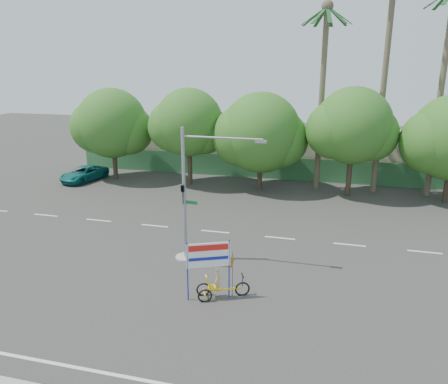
# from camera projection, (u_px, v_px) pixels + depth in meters

# --- Properties ---
(ground) EXTENTS (120.00, 120.00, 0.00)m
(ground) POSITION_uv_depth(u_px,v_px,m) (210.00, 303.00, 18.99)
(ground) COLOR #33302D
(ground) RESTS_ON ground
(fence) EXTENTS (38.00, 0.08, 2.00)m
(fence) POSITION_uv_depth(u_px,v_px,m) (278.00, 168.00, 38.64)
(fence) COLOR #336B3D
(fence) RESTS_ON ground
(building_left) EXTENTS (12.00, 8.00, 4.00)m
(building_left) POSITION_uv_depth(u_px,v_px,m) (187.00, 143.00, 44.93)
(building_left) COLOR #C3B39B
(building_left) RESTS_ON ground
(building_right) EXTENTS (14.00, 8.00, 3.60)m
(building_right) POSITION_uv_depth(u_px,v_px,m) (370.00, 154.00, 40.67)
(building_right) COLOR #C3B39B
(building_right) RESTS_ON ground
(tree_far_left) EXTENTS (7.14, 6.00, 7.96)m
(tree_far_left) POSITION_uv_depth(u_px,v_px,m) (112.00, 125.00, 37.69)
(tree_far_left) COLOR #473828
(tree_far_left) RESTS_ON ground
(tree_left) EXTENTS (6.66, 5.60, 8.07)m
(tree_left) POSITION_uv_depth(u_px,v_px,m) (188.00, 125.00, 35.92)
(tree_left) COLOR #473828
(tree_left) RESTS_ON ground
(tree_center) EXTENTS (7.62, 6.40, 7.85)m
(tree_center) POSITION_uv_depth(u_px,v_px,m) (260.00, 135.00, 34.66)
(tree_center) COLOR #473828
(tree_center) RESTS_ON ground
(tree_right) EXTENTS (6.90, 5.80, 8.36)m
(tree_right) POSITION_uv_depth(u_px,v_px,m) (352.00, 129.00, 32.75)
(tree_right) COLOR #473828
(tree_right) RESTS_ON ground
(palm_tall) EXTENTS (3.73, 3.79, 17.45)m
(palm_tall) POSITION_uv_depth(u_px,v_px,m) (387.00, 56.00, 32.15)
(palm_tall) COLOR #70604C
(palm_tall) RESTS_ON ground
(palm_mid) EXTENTS (3.73, 3.79, 15.45)m
(palm_mid) POSITION_uv_depth(u_px,v_px,m) (444.00, 71.00, 31.50)
(palm_mid) COLOR #70604C
(palm_mid) RESTS_ON ground
(palm_short) EXTENTS (3.73, 3.79, 14.45)m
(palm_short) POSITION_uv_depth(u_px,v_px,m) (323.00, 78.00, 33.69)
(palm_short) COLOR #70604C
(palm_short) RESTS_ON ground
(traffic_signal) EXTENTS (4.72, 1.10, 7.00)m
(traffic_signal) POSITION_uv_depth(u_px,v_px,m) (190.00, 207.00, 22.37)
(traffic_signal) COLOR gray
(traffic_signal) RESTS_ON ground
(trike_billboard) EXTENTS (2.61, 1.34, 2.78)m
(trike_billboard) POSITION_uv_depth(u_px,v_px,m) (215.00, 275.00, 19.08)
(trike_billboard) COLOR black
(trike_billboard) RESTS_ON ground
(pickup_truck) EXTENTS (3.12, 4.91, 1.26)m
(pickup_truck) POSITION_uv_depth(u_px,v_px,m) (84.00, 174.00, 38.23)
(pickup_truck) COLOR #0E625F
(pickup_truck) RESTS_ON ground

